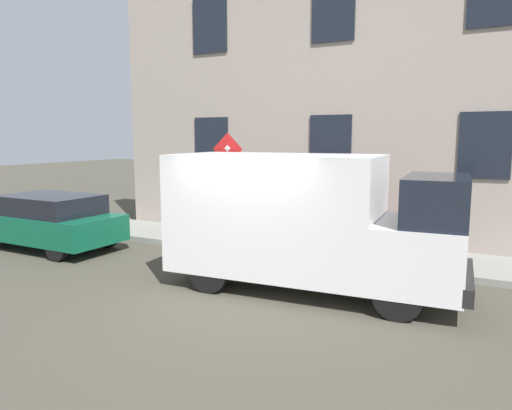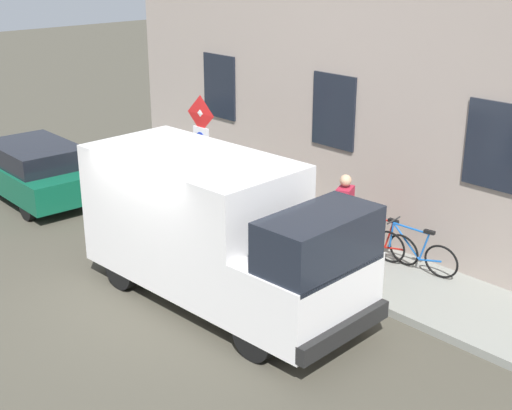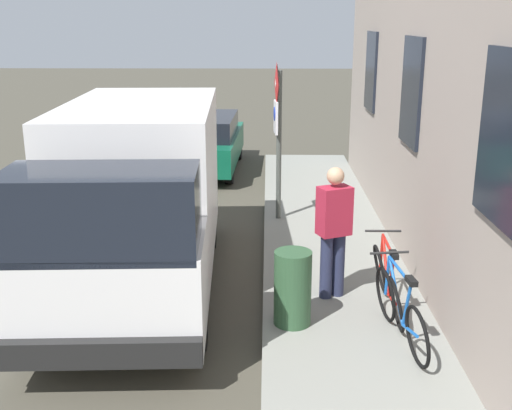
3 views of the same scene
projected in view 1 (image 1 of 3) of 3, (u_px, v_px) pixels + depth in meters
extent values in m
plane|color=#444035|center=(255.00, 292.00, 8.61)|extent=(80.00, 80.00, 0.00)
cube|color=gray|center=(315.00, 250.00, 11.57)|extent=(2.08, 15.06, 0.14)
cube|color=#9F9084|center=(336.00, 87.00, 12.22)|extent=(0.70, 13.06, 8.23)
cube|color=black|center=(485.00, 145.00, 10.52)|extent=(0.06, 1.10, 1.50)
cube|color=black|center=(330.00, 144.00, 12.10)|extent=(0.06, 1.10, 1.50)
cube|color=black|center=(211.00, 144.00, 13.68)|extent=(0.06, 1.10, 1.50)
cube|color=black|center=(333.00, 10.00, 11.63)|extent=(0.06, 1.10, 1.50)
cube|color=black|center=(210.00, 26.00, 13.21)|extent=(0.06, 1.10, 1.50)
cylinder|color=#474C47|center=(229.00, 193.00, 11.54)|extent=(0.09, 0.09, 2.63)
pyramid|color=silver|center=(227.00, 149.00, 11.32)|extent=(0.08, 0.50, 0.50)
pyramid|color=red|center=(227.00, 149.00, 11.32)|extent=(0.06, 0.56, 0.56)
cube|color=white|center=(228.00, 172.00, 11.41)|extent=(0.07, 0.44, 0.56)
cylinder|color=#1933B2|center=(227.00, 170.00, 11.38)|extent=(0.03, 0.24, 0.24)
cube|color=silver|center=(276.00, 213.00, 8.84)|extent=(2.18, 3.89, 2.18)
cube|color=silver|center=(420.00, 254.00, 7.89)|extent=(2.07, 1.50, 1.10)
cube|color=black|center=(437.00, 202.00, 7.68)|extent=(1.97, 1.07, 0.84)
cube|color=black|center=(468.00, 281.00, 7.64)|extent=(2.01, 0.26, 0.28)
cylinder|color=black|center=(410.00, 268.00, 8.85)|extent=(0.26, 0.77, 0.76)
cylinder|color=black|center=(398.00, 296.00, 7.25)|extent=(0.26, 0.77, 0.76)
cylinder|color=black|center=(249.00, 251.00, 10.17)|extent=(0.26, 0.77, 0.76)
cylinder|color=black|center=(209.00, 272.00, 8.57)|extent=(0.26, 0.77, 0.76)
cube|color=#0E563A|center=(46.00, 226.00, 11.98)|extent=(1.87, 4.05, 0.64)
cube|color=black|center=(50.00, 207.00, 11.82)|extent=(1.68, 2.45, 0.60)
cylinder|color=black|center=(39.00, 227.00, 13.31)|extent=(0.20, 0.61, 0.60)
cylinder|color=black|center=(57.00, 248.00, 10.73)|extent=(0.20, 0.61, 0.60)
cylinder|color=black|center=(107.00, 236.00, 12.08)|extent=(0.20, 0.61, 0.60)
torus|color=black|center=(404.00, 238.00, 10.99)|extent=(0.21, 0.67, 0.66)
torus|color=black|center=(452.00, 242.00, 10.66)|extent=(0.21, 0.67, 0.66)
cylinder|color=#1859B3|center=(420.00, 231.00, 10.85)|extent=(0.12, 0.60, 0.60)
cylinder|color=#1859B3|center=(424.00, 219.00, 10.79)|extent=(0.13, 0.72, 0.07)
cylinder|color=#1859B3|center=(436.00, 232.00, 10.74)|extent=(0.06, 0.19, 0.55)
cylinder|color=#1859B3|center=(442.00, 243.00, 10.73)|extent=(0.09, 0.43, 0.12)
cylinder|color=#1859B3|center=(405.00, 228.00, 10.95)|extent=(0.05, 0.09, 0.50)
cube|color=black|center=(441.00, 219.00, 10.67)|extent=(0.11, 0.21, 0.06)
cylinder|color=#262626|center=(407.00, 216.00, 10.90)|extent=(0.46, 0.09, 0.03)
torus|color=black|center=(371.00, 235.00, 11.39)|extent=(0.18, 0.66, 0.65)
torus|color=black|center=(416.00, 239.00, 10.93)|extent=(0.18, 0.66, 0.65)
cylinder|color=red|center=(386.00, 228.00, 11.22)|extent=(0.04, 0.60, 0.60)
cylinder|color=red|center=(389.00, 217.00, 11.14)|extent=(0.04, 0.73, 0.07)
cylinder|color=red|center=(401.00, 230.00, 11.06)|extent=(0.04, 0.18, 0.55)
cylinder|color=red|center=(407.00, 240.00, 11.03)|extent=(0.04, 0.43, 0.12)
cylinder|color=red|center=(373.00, 225.00, 11.35)|extent=(0.04, 0.09, 0.50)
cube|color=black|center=(405.00, 217.00, 10.98)|extent=(0.08, 0.20, 0.06)
cylinder|color=#262626|center=(374.00, 213.00, 11.29)|extent=(0.46, 0.03, 0.03)
cylinder|color=#262B47|center=(369.00, 236.00, 10.85)|extent=(0.16, 0.16, 0.85)
cylinder|color=#262B47|center=(371.00, 237.00, 10.67)|extent=(0.16, 0.16, 0.85)
cube|color=#AB2238|center=(371.00, 205.00, 10.66)|extent=(0.47, 0.40, 0.62)
sphere|color=tan|center=(372.00, 185.00, 10.59)|extent=(0.22, 0.22, 0.22)
cylinder|color=#2D5133|center=(401.00, 243.00, 9.94)|extent=(0.44, 0.44, 0.90)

